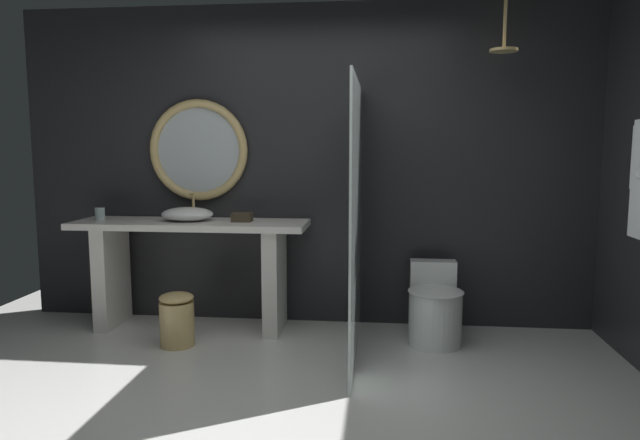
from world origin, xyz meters
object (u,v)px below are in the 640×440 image
(tumbler_cup, at_px, (100,214))
(round_wall_mirror, at_px, (198,150))
(toilet, at_px, (435,309))
(waste_bin, at_px, (177,319))
(vessel_sink, at_px, (187,214))
(tissue_box, at_px, (242,217))
(rain_shower_head, at_px, (504,45))

(tumbler_cup, distance_m, round_wall_mirror, 0.94)
(toilet, xyz_separation_m, waste_bin, (-1.89, -0.28, -0.05))
(waste_bin, bearing_deg, vessel_sink, 96.82)
(round_wall_mirror, relative_size, waste_bin, 2.08)
(tissue_box, distance_m, rain_shower_head, 2.34)
(vessel_sink, xyz_separation_m, tissue_box, (0.44, 0.00, -0.02))
(round_wall_mirror, bearing_deg, waste_bin, -87.85)
(tissue_box, bearing_deg, rain_shower_head, -1.14)
(tumbler_cup, distance_m, tissue_box, 1.16)
(vessel_sink, bearing_deg, waste_bin, -83.18)
(round_wall_mirror, xyz_separation_m, toilet, (1.92, -0.40, -1.18))
(round_wall_mirror, relative_size, toilet, 1.42)
(rain_shower_head, bearing_deg, round_wall_mirror, 173.51)
(tissue_box, xyz_separation_m, toilet, (1.50, -0.16, -0.66))
(toilet, bearing_deg, vessel_sink, 175.28)
(tissue_box, relative_size, toilet, 0.26)
(rain_shower_head, bearing_deg, tumbler_cup, 179.85)
(tissue_box, relative_size, waste_bin, 0.38)
(rain_shower_head, height_order, toilet, rain_shower_head)
(tumbler_cup, xyz_separation_m, tissue_box, (1.16, 0.03, -0.02))
(tumbler_cup, height_order, waste_bin, tumbler_cup)
(tissue_box, height_order, waste_bin, tissue_box)
(toilet, height_order, waste_bin, toilet)
(tumbler_cup, bearing_deg, tissue_box, 1.51)
(tissue_box, bearing_deg, vessel_sink, -179.52)
(waste_bin, bearing_deg, tissue_box, 48.88)
(toilet, bearing_deg, waste_bin, -171.49)
(tissue_box, bearing_deg, waste_bin, -131.12)
(tumbler_cup, distance_m, toilet, 2.75)
(tumbler_cup, xyz_separation_m, rain_shower_head, (3.12, -0.01, 1.26))
(vessel_sink, bearing_deg, rain_shower_head, -0.84)
(round_wall_mirror, xyz_separation_m, waste_bin, (0.03, -0.68, -1.23))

